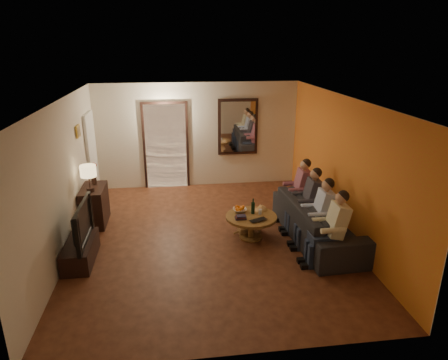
{
  "coord_description": "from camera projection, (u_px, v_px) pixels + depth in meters",
  "views": [
    {
      "loc": [
        -0.63,
        -6.74,
        3.54
      ],
      "look_at": [
        0.3,
        0.3,
        1.05
      ],
      "focal_mm": 32.0,
      "sensor_mm": 36.0,
      "label": 1
    }
  ],
  "objects": [
    {
      "name": "mirror_glass",
      "position": [
        238.0,
        127.0,
        9.92
      ],
      "size": [
        0.86,
        0.02,
        1.26
      ],
      "primitive_type": "cube",
      "color": "white",
      "rests_on": "back_wall"
    },
    {
      "name": "oranges",
      "position": [
        240.0,
        207.0,
        7.58
      ],
      "size": [
        0.2,
        0.2,
        0.08
      ],
      "primitive_type": null,
      "color": "orange",
      "rests_on": "bowl"
    },
    {
      "name": "wine_glass",
      "position": [
        260.0,
        212.0,
        7.48
      ],
      "size": [
        0.06,
        0.06,
        0.1
      ],
      "primitive_type": "cylinder",
      "color": "silver",
      "rests_on": "coffee_table"
    },
    {
      "name": "person_d",
      "position": [
        299.0,
        192.0,
        8.18
      ],
      "size": [
        0.6,
        0.4,
        1.2
      ],
      "primitive_type": null,
      "color": "tan",
      "rests_on": "sofa"
    },
    {
      "name": "orange_accent",
      "position": [
        343.0,
        168.0,
        7.43
      ],
      "size": [
        0.01,
        6.0,
        2.6
      ],
      "primitive_type": "cube",
      "color": "orange",
      "rests_on": "right_wall"
    },
    {
      "name": "person_a",
      "position": [
        333.0,
        231.0,
        6.49
      ],
      "size": [
        0.6,
        0.4,
        1.2
      ],
      "primitive_type": null,
      "color": "tan",
      "rests_on": "sofa"
    },
    {
      "name": "dog",
      "position": [
        251.0,
        219.0,
        7.69
      ],
      "size": [
        0.59,
        0.33,
        0.56
      ],
      "primitive_type": null,
      "rotation": [
        0.0,
        0.0,
        0.18
      ],
      "color": "tan",
      "rests_on": "floor"
    },
    {
      "name": "coffee_table",
      "position": [
        251.0,
        227.0,
        7.5
      ],
      "size": [
        1.19,
        1.19,
        0.45
      ],
      "primitive_type": "cylinder",
      "rotation": [
        0.0,
        0.0,
        0.29
      ],
      "color": "brown",
      "rests_on": "floor"
    },
    {
      "name": "person_b",
      "position": [
        320.0,
        216.0,
        7.06
      ],
      "size": [
        0.6,
        0.4,
        1.2
      ],
      "primitive_type": null,
      "color": "tan",
      "rests_on": "sofa"
    },
    {
      "name": "kitchen_doorway",
      "position": [
        166.0,
        147.0,
        9.89
      ],
      "size": [
        1.0,
        0.06,
        2.1
      ],
      "primitive_type": "cube",
      "color": "#FFE0A5",
      "rests_on": "floor"
    },
    {
      "name": "right_wall",
      "position": [
        343.0,
        168.0,
        7.43
      ],
      "size": [
        0.02,
        6.0,
        2.6
      ],
      "primitive_type": "cube",
      "color": "beige",
      "rests_on": "floor"
    },
    {
      "name": "tv_stand",
      "position": [
        81.0,
        251.0,
        6.72
      ],
      "size": [
        0.45,
        1.08,
        0.36
      ],
      "primitive_type": "cube",
      "color": "black",
      "rests_on": "floor"
    },
    {
      "name": "book_stack",
      "position": [
        241.0,
        217.0,
        7.3
      ],
      "size": [
        0.2,
        0.15,
        0.07
      ],
      "primitive_type": null,
      "color": "black",
      "rests_on": "coffee_table"
    },
    {
      "name": "white_door",
      "position": [
        92.0,
        158.0,
        9.06
      ],
      "size": [
        0.06,
        0.85,
        2.04
      ],
      "primitive_type": "cube",
      "color": "white",
      "rests_on": "floor"
    },
    {
      "name": "fridge_glimpse",
      "position": [
        176.0,
        152.0,
        9.98
      ],
      "size": [
        0.45,
        0.03,
        1.7
      ],
      "primitive_type": "cube",
      "color": "silver",
      "rests_on": "floor"
    },
    {
      "name": "front_wall",
      "position": [
        236.0,
        259.0,
        4.31
      ],
      "size": [
        5.0,
        0.02,
        2.6
      ],
      "primitive_type": "cube",
      "color": "beige",
      "rests_on": "floor"
    },
    {
      "name": "flower_vase",
      "position": [
        93.0,
        174.0,
        8.06
      ],
      "size": [
        0.14,
        0.14,
        0.44
      ],
      "primitive_type": null,
      "color": "red",
      "rests_on": "dresser"
    },
    {
      "name": "art_canvas",
      "position": [
        79.0,
        131.0,
        7.85
      ],
      "size": [
        0.01,
        0.22,
        0.18
      ],
      "primitive_type": "cube",
      "color": "brown",
      "rests_on": "left_wall"
    },
    {
      "name": "back_wall",
      "position": [
        198.0,
        136.0,
        9.93
      ],
      "size": [
        5.0,
        0.02,
        2.6
      ],
      "primitive_type": "cube",
      "color": "beige",
      "rests_on": "floor"
    },
    {
      "name": "ceiling",
      "position": [
        209.0,
        100.0,
        6.69
      ],
      "size": [
        5.0,
        6.0,
        0.01
      ],
      "primitive_type": "cube",
      "color": "white",
      "rests_on": "back_wall"
    },
    {
      "name": "bowl",
      "position": [
        240.0,
        210.0,
        7.6
      ],
      "size": [
        0.26,
        0.26,
        0.06
      ],
      "primitive_type": "imported",
      "color": "white",
      "rests_on": "coffee_table"
    },
    {
      "name": "table_lamp",
      "position": [
        89.0,
        178.0,
        7.63
      ],
      "size": [
        0.3,
        0.3,
        0.54
      ],
      "primitive_type": null,
      "color": "beige",
      "rests_on": "dresser"
    },
    {
      "name": "tv",
      "position": [
        77.0,
        223.0,
        6.55
      ],
      "size": [
        1.17,
        0.15,
        0.68
      ],
      "primitive_type": "imported",
      "rotation": [
        0.0,
        0.0,
        1.57
      ],
      "color": "black",
      "rests_on": "tv_stand"
    },
    {
      "name": "wine_bottle",
      "position": [
        253.0,
        206.0,
        7.48
      ],
      "size": [
        0.07,
        0.07,
        0.31
      ],
      "primitive_type": null,
      "color": "black",
      "rests_on": "coffee_table"
    },
    {
      "name": "floor",
      "position": [
        210.0,
        238.0,
        7.55
      ],
      "size": [
        5.0,
        6.0,
        0.01
      ],
      "primitive_type": "cube",
      "color": "#452012",
      "rests_on": "ground"
    },
    {
      "name": "left_wall",
      "position": [
        64.0,
        179.0,
        6.81
      ],
      "size": [
        0.02,
        6.0,
        2.6
      ],
      "primitive_type": "cube",
      "color": "beige",
      "rests_on": "floor"
    },
    {
      "name": "dresser",
      "position": [
        95.0,
        206.0,
        8.05
      ],
      "size": [
        0.45,
        0.87,
        0.77
      ],
      "primitive_type": "cube",
      "color": "black",
      "rests_on": "floor"
    },
    {
      "name": "mirror_frame",
      "position": [
        238.0,
        127.0,
        9.95
      ],
      "size": [
        1.0,
        0.05,
        1.4
      ],
      "primitive_type": "cube",
      "color": "black",
      "rests_on": "back_wall"
    },
    {
      "name": "door_trim",
      "position": [
        166.0,
        147.0,
        9.88
      ],
      "size": [
        1.12,
        0.04,
        2.22
      ],
      "primitive_type": "cube",
      "color": "black",
      "rests_on": "floor"
    },
    {
      "name": "person_c",
      "position": [
        308.0,
        203.0,
        7.62
      ],
      "size": [
        0.6,
        0.4,
        1.2
      ],
      "primitive_type": null,
      "color": "tan",
      "rests_on": "sofa"
    },
    {
      "name": "framed_art",
      "position": [
        78.0,
        131.0,
        7.85
      ],
      "size": [
        0.03,
        0.28,
        0.24
      ],
      "primitive_type": "cube",
      "color": "#B28C33",
      "rests_on": "left_wall"
    },
    {
      "name": "sofa",
      "position": [
        318.0,
        221.0,
        7.43
      ],
      "size": [
        2.56,
        1.1,
        0.74
      ],
      "primitive_type": "imported",
      "rotation": [
        0.0,
        0.0,
        1.62
      ],
      "color": "black",
      "rests_on": "floor"
    },
    {
      "name": "laptop",
      "position": [
        260.0,
        221.0,
        7.18
      ],
      "size": [
        0.39,
        0.32,
        0.03
      ],
      "primitive_type": "imported",
      "rotation": [
        0.0,
        0.0,
        0.41
      ],
      "color": "black",
      "rests_on": "coffee_table"
    }
  ]
}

